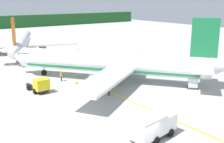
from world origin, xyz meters
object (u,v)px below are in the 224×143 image
object	(u,v)px
crew_loader_right	(109,89)
crew_marshaller	(77,85)
service_truck_fuel	(153,126)
airliner_foreground	(112,63)
airliner_mid_apron	(21,42)
cargo_container_near	(193,83)
crew_loader_left	(61,76)
service_truck_catering	(37,82)

from	to	relation	value
crew_loader_right	crew_marshaller	bearing A→B (deg)	120.14
crew_loader_right	service_truck_fuel	bearing A→B (deg)	-107.07
airliner_foreground	airliner_mid_apron	world-z (taller)	airliner_foreground
service_truck_fuel	cargo_container_near	distance (m)	20.27
crew_marshaller	crew_loader_left	world-z (taller)	crew_loader_left
crew_loader_left	crew_loader_right	distance (m)	12.08
crew_loader_left	cargo_container_near	bearing A→B (deg)	-46.79
airliner_foreground	cargo_container_near	distance (m)	14.80
airliner_foreground	service_truck_fuel	bearing A→B (deg)	-115.27
airliner_mid_apron	service_truck_catering	size ratio (longest dim) A/B	6.17
cargo_container_near	crew_marshaller	bearing A→B (deg)	147.99
service_truck_fuel	service_truck_catering	world-z (taller)	service_truck_fuel
cargo_container_near	crew_loader_right	xyz separation A→B (m)	(-13.86, 5.46, 0.07)
crew_loader_right	airliner_foreground	bearing A→B (deg)	50.07
airliner_foreground	airliner_mid_apron	xyz separation A→B (m)	(-4.21, 37.26, -0.32)
service_truck_catering	crew_loader_right	xyz separation A→B (m)	(8.14, -9.28, -0.36)
crew_marshaller	airliner_foreground	bearing A→B (deg)	9.59
airliner_foreground	service_truck_catering	size ratio (longest dim) A/B	6.07
airliner_foreground	crew_marshaller	world-z (taller)	airliner_foreground
service_truck_fuel	crew_marshaller	world-z (taller)	service_truck_fuel
airliner_mid_apron	crew_marshaller	distance (m)	38.94
cargo_container_near	airliner_mid_apron	bearing A→B (deg)	104.47
service_truck_fuel	cargo_container_near	bearing A→B (deg)	25.78
cargo_container_near	crew_loader_right	distance (m)	14.90
airliner_foreground	service_truck_fuel	distance (m)	22.98
service_truck_catering	crew_loader_left	size ratio (longest dim) A/B	3.35
airliner_foreground	crew_loader_left	bearing A→B (deg)	145.24
airliner_foreground	crew_marshaller	distance (m)	8.78
airliner_mid_apron	service_truck_catering	xyz separation A→B (m)	(-9.32, -34.42, -1.68)
service_truck_fuel	crew_loader_right	world-z (taller)	service_truck_fuel
crew_loader_left	airliner_foreground	bearing A→B (deg)	-34.76
airliner_foreground	cargo_container_near	size ratio (longest dim) A/B	14.10
airliner_mid_apron	crew_loader_right	distance (m)	43.77
airliner_foreground	airliner_mid_apron	bearing A→B (deg)	96.45
service_truck_catering	cargo_container_near	bearing A→B (deg)	-33.81
service_truck_fuel	crew_loader_left	bearing A→B (deg)	85.63
crew_loader_right	service_truck_catering	bearing A→B (deg)	131.26
service_truck_catering	crew_loader_left	xyz separation A→B (m)	(5.76, 2.56, -0.37)
service_truck_catering	service_truck_fuel	bearing A→B (deg)	-80.93
airliner_foreground	crew_loader_right	xyz separation A→B (m)	(-5.39, -6.44, -2.36)
cargo_container_near	crew_loader_right	size ratio (longest dim) A/B	1.43
crew_marshaller	crew_loader_right	distance (m)	5.83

